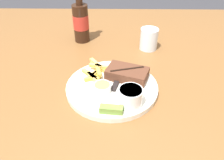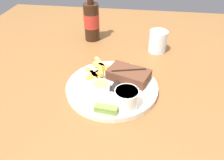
{
  "view_description": "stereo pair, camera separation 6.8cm",
  "coord_description": "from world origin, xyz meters",
  "px_view_note": "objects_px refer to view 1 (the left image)",
  "views": [
    {
      "loc": [
        0.01,
        -0.55,
        1.19
      ],
      "look_at": [
        0.0,
        0.0,
        0.78
      ],
      "focal_mm": 35.0,
      "sensor_mm": 36.0,
      "label": 1
    },
    {
      "loc": [
        0.08,
        -0.54,
        1.19
      ],
      "look_at": [
        0.0,
        0.0,
        0.78
      ],
      "focal_mm": 35.0,
      "sensor_mm": 36.0,
      "label": 2
    }
  ],
  "objects_px": {
    "dipping_sauce_cup": "(102,87)",
    "fork_utensil": "(91,79)",
    "knife_utensil": "(118,79)",
    "coleslaw_cup": "(130,96)",
    "beer_bottle": "(81,21)",
    "steak_portion": "(127,73)",
    "pickle_spear": "(111,109)",
    "drinking_glass": "(149,39)",
    "dinner_plate": "(112,87)"
  },
  "relations": [
    {
      "from": "dipping_sauce_cup",
      "to": "fork_utensil",
      "type": "xyz_separation_m",
      "value": [
        -0.04,
        0.06,
        -0.01
      ]
    },
    {
      "from": "fork_utensil",
      "to": "knife_utensil",
      "type": "xyz_separation_m",
      "value": [
        0.09,
        -0.0,
        0.0
      ]
    },
    {
      "from": "coleslaw_cup",
      "to": "beer_bottle",
      "type": "height_order",
      "value": "beer_bottle"
    },
    {
      "from": "beer_bottle",
      "to": "steak_portion",
      "type": "bearing_deg",
      "value": -58.57
    },
    {
      "from": "pickle_spear",
      "to": "beer_bottle",
      "type": "height_order",
      "value": "beer_bottle"
    },
    {
      "from": "steak_portion",
      "to": "pickle_spear",
      "type": "distance_m",
      "value": 0.17
    },
    {
      "from": "knife_utensil",
      "to": "drinking_glass",
      "type": "xyz_separation_m",
      "value": [
        0.13,
        0.25,
        0.02
      ]
    },
    {
      "from": "coleslaw_cup",
      "to": "fork_utensil",
      "type": "xyz_separation_m",
      "value": [
        -0.12,
        0.12,
        -0.03
      ]
    },
    {
      "from": "dipping_sauce_cup",
      "to": "knife_utensil",
      "type": "relative_size",
      "value": 0.33
    },
    {
      "from": "steak_portion",
      "to": "coleslaw_cup",
      "type": "height_order",
      "value": "coleslaw_cup"
    },
    {
      "from": "dipping_sauce_cup",
      "to": "drinking_glass",
      "type": "bearing_deg",
      "value": 60.22
    },
    {
      "from": "dinner_plate",
      "to": "drinking_glass",
      "type": "bearing_deg",
      "value": 62.1
    },
    {
      "from": "dinner_plate",
      "to": "beer_bottle",
      "type": "distance_m",
      "value": 0.39
    },
    {
      "from": "dinner_plate",
      "to": "drinking_glass",
      "type": "xyz_separation_m",
      "value": [
        0.15,
        0.28,
        0.03
      ]
    },
    {
      "from": "dinner_plate",
      "to": "steak_portion",
      "type": "height_order",
      "value": "steak_portion"
    },
    {
      "from": "coleslaw_cup",
      "to": "beer_bottle",
      "type": "xyz_separation_m",
      "value": [
        -0.19,
        0.44,
        0.04
      ]
    },
    {
      "from": "coleslaw_cup",
      "to": "beer_bottle",
      "type": "relative_size",
      "value": 0.27
    },
    {
      "from": "steak_portion",
      "to": "coleslaw_cup",
      "type": "relative_size",
      "value": 2.21
    },
    {
      "from": "pickle_spear",
      "to": "fork_utensil",
      "type": "distance_m",
      "value": 0.17
    },
    {
      "from": "dipping_sauce_cup",
      "to": "beer_bottle",
      "type": "height_order",
      "value": "beer_bottle"
    },
    {
      "from": "dipping_sauce_cup",
      "to": "knife_utensil",
      "type": "bearing_deg",
      "value": 50.49
    },
    {
      "from": "knife_utensil",
      "to": "beer_bottle",
      "type": "relative_size",
      "value": 0.63
    },
    {
      "from": "dinner_plate",
      "to": "pickle_spear",
      "type": "bearing_deg",
      "value": -90.15
    },
    {
      "from": "pickle_spear",
      "to": "drinking_glass",
      "type": "xyz_separation_m",
      "value": [
        0.15,
        0.4,
        0.02
      ]
    },
    {
      "from": "coleslaw_cup",
      "to": "pickle_spear",
      "type": "xyz_separation_m",
      "value": [
        -0.05,
        -0.03,
        -0.02
      ]
    },
    {
      "from": "coleslaw_cup",
      "to": "drinking_glass",
      "type": "xyz_separation_m",
      "value": [
        0.1,
        0.37,
        -0.0
      ]
    },
    {
      "from": "fork_utensil",
      "to": "beer_bottle",
      "type": "bearing_deg",
      "value": 126.12
    },
    {
      "from": "fork_utensil",
      "to": "beer_bottle",
      "type": "relative_size",
      "value": 0.49
    },
    {
      "from": "knife_utensil",
      "to": "beer_bottle",
      "type": "distance_m",
      "value": 0.37
    },
    {
      "from": "fork_utensil",
      "to": "dipping_sauce_cup",
      "type": "bearing_deg",
      "value": -32.22
    },
    {
      "from": "steak_portion",
      "to": "dipping_sauce_cup",
      "type": "distance_m",
      "value": 0.11
    },
    {
      "from": "coleslaw_cup",
      "to": "dipping_sauce_cup",
      "type": "xyz_separation_m",
      "value": [
        -0.08,
        0.06,
        -0.02
      ]
    },
    {
      "from": "dinner_plate",
      "to": "steak_portion",
      "type": "distance_m",
      "value": 0.07
    },
    {
      "from": "knife_utensil",
      "to": "dinner_plate",
      "type": "bearing_deg",
      "value": 161.37
    },
    {
      "from": "fork_utensil",
      "to": "drinking_glass",
      "type": "height_order",
      "value": "drinking_glass"
    },
    {
      "from": "steak_portion",
      "to": "knife_utensil",
      "type": "xyz_separation_m",
      "value": [
        -0.03,
        -0.01,
        -0.01
      ]
    },
    {
      "from": "coleslaw_cup",
      "to": "dipping_sauce_cup",
      "type": "bearing_deg",
      "value": 145.25
    },
    {
      "from": "knife_utensil",
      "to": "coleslaw_cup",
      "type": "bearing_deg",
      "value": -149.06
    },
    {
      "from": "coleslaw_cup",
      "to": "pickle_spear",
      "type": "distance_m",
      "value": 0.07
    },
    {
      "from": "dinner_plate",
      "to": "coleslaw_cup",
      "type": "bearing_deg",
      "value": -58.64
    },
    {
      "from": "fork_utensil",
      "to": "knife_utensil",
      "type": "distance_m",
      "value": 0.09
    },
    {
      "from": "beer_bottle",
      "to": "fork_utensil",
      "type": "bearing_deg",
      "value": -77.73
    },
    {
      "from": "dinner_plate",
      "to": "knife_utensil",
      "type": "distance_m",
      "value": 0.04
    },
    {
      "from": "dipping_sauce_cup",
      "to": "drinking_glass",
      "type": "relative_size",
      "value": 0.62
    },
    {
      "from": "pickle_spear",
      "to": "knife_utensil",
      "type": "bearing_deg",
      "value": 82.16
    },
    {
      "from": "dinner_plate",
      "to": "knife_utensil",
      "type": "xyz_separation_m",
      "value": [
        0.02,
        0.03,
        0.01
      ]
    },
    {
      "from": "coleslaw_cup",
      "to": "dipping_sauce_cup",
      "type": "height_order",
      "value": "coleslaw_cup"
    },
    {
      "from": "pickle_spear",
      "to": "beer_bottle",
      "type": "bearing_deg",
      "value": 106.45
    },
    {
      "from": "steak_portion",
      "to": "beer_bottle",
      "type": "height_order",
      "value": "beer_bottle"
    },
    {
      "from": "steak_portion",
      "to": "knife_utensil",
      "type": "distance_m",
      "value": 0.03
    }
  ]
}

